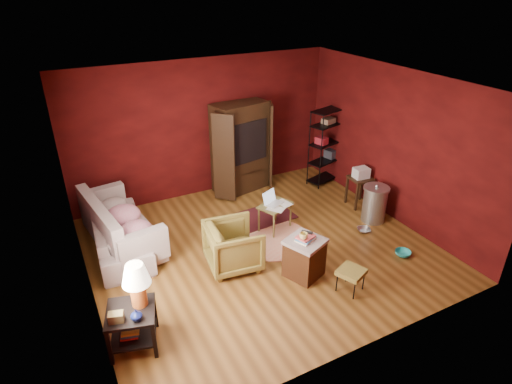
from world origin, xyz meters
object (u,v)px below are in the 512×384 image
Objects in this scene: sofa at (119,228)px; hamper at (304,257)px; wire_shelving at (327,143)px; armchair at (233,244)px; tv_armoire at (241,146)px; laptop_desk at (275,207)px; side_table at (134,298)px.

hamper is at bearing -127.15° from sofa.
sofa is at bearing 171.49° from wire_shelving.
armchair is 0.49× the size of wire_shelving.
armchair is 3.71m from wire_shelving.
tv_armoire reaches higher than hamper.
side_table is at bearing -175.25° from laptop_desk.
side_table is 2.63m from hamper.
armchair is 1.12× the size of laptop_desk.
sofa is at bearing 84.01° from side_table.
wire_shelving reaches higher than sofa.
wire_shelving is (2.28, 2.63, 0.58)m from hamper.
sofa is 2.78× the size of hamper.
wire_shelving is (1.83, -0.52, -0.07)m from tv_armoire.
sofa is 1.78× the size of side_table.
laptop_desk is at bearing -163.92° from wire_shelving.
armchair is (1.50, -1.33, 0.01)m from sofa.
hamper is 1.00× the size of laptop_desk.
wire_shelving is at bearing -51.24° from armchair.
wire_shelving is (3.14, 1.91, 0.51)m from armchair.
sofa is 2.01m from armchair.
laptop_desk is at bearing -52.02° from armchair.
side_table is at bearing 124.47° from armchair.
side_table reaches higher than laptop_desk.
hamper is at bearing -146.57° from wire_shelving.
hamper is (0.86, -0.72, -0.08)m from armchair.
sofa is 2.24m from side_table.
laptop_desk is at bearing 79.05° from hamper.
armchair is at bearing -129.61° from tv_armoire.
tv_armoire is at bearing -64.94° from sofa.
laptop_desk is at bearing -100.44° from sofa.
side_table is 1.57× the size of hamper.
sofa reaches higher than laptop_desk.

